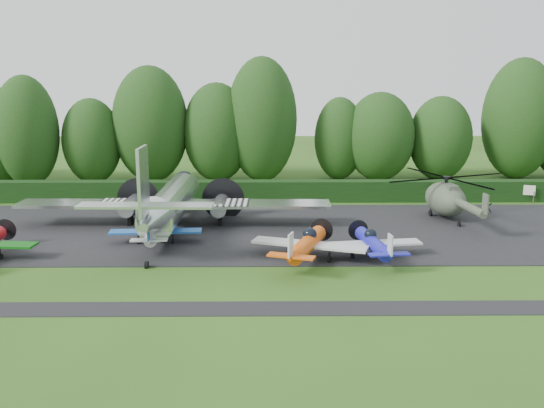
{
  "coord_description": "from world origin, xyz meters",
  "views": [
    {
      "loc": [
        3.45,
        -36.17,
        12.42
      ],
      "look_at": [
        3.88,
        8.48,
        2.5
      ],
      "focal_mm": 40.0,
      "sensor_mm": 36.0,
      "label": 1
    }
  ],
  "objects_px": {
    "light_plane_orange": "(307,244)",
    "sign_board": "(518,190)",
    "light_plane_white": "(155,231)",
    "transport_plane": "(171,203)",
    "light_plane_blue": "(373,243)",
    "helicopter": "(446,196)"
  },
  "relations": [
    {
      "from": "transport_plane",
      "to": "light_plane_white",
      "type": "relative_size",
      "value": 3.6
    },
    {
      "from": "light_plane_white",
      "to": "light_plane_orange",
      "type": "relative_size",
      "value": 0.86
    },
    {
      "from": "light_plane_white",
      "to": "helicopter",
      "type": "bearing_deg",
      "value": 21.85
    },
    {
      "from": "light_plane_orange",
      "to": "sign_board",
      "type": "distance_m",
      "value": 28.23
    },
    {
      "from": "light_plane_white",
      "to": "light_plane_blue",
      "type": "xyz_separation_m",
      "value": [
        15.17,
        -3.44,
        0.04
      ]
    },
    {
      "from": "transport_plane",
      "to": "helicopter",
      "type": "bearing_deg",
      "value": 8.35
    },
    {
      "from": "light_plane_blue",
      "to": "helicopter",
      "type": "bearing_deg",
      "value": 61.89
    },
    {
      "from": "light_plane_white",
      "to": "sign_board",
      "type": "bearing_deg",
      "value": 27.24
    },
    {
      "from": "helicopter",
      "to": "light_plane_white",
      "type": "bearing_deg",
      "value": -154.91
    },
    {
      "from": "light_plane_blue",
      "to": "sign_board",
      "type": "bearing_deg",
      "value": 53.84
    },
    {
      "from": "light_plane_blue",
      "to": "light_plane_orange",
      "type": "bearing_deg",
      "value": -164.36
    },
    {
      "from": "light_plane_blue",
      "to": "sign_board",
      "type": "distance_m",
      "value": 24.57
    },
    {
      "from": "sign_board",
      "to": "light_plane_orange",
      "type": "bearing_deg",
      "value": -158.72
    },
    {
      "from": "light_plane_white",
      "to": "sign_board",
      "type": "height_order",
      "value": "light_plane_white"
    },
    {
      "from": "sign_board",
      "to": "light_plane_white",
      "type": "bearing_deg",
      "value": -175.31
    },
    {
      "from": "light_plane_white",
      "to": "helicopter",
      "type": "relative_size",
      "value": 0.53
    },
    {
      "from": "light_plane_blue",
      "to": "helicopter",
      "type": "relative_size",
      "value": 0.55
    },
    {
      "from": "transport_plane",
      "to": "light_plane_blue",
      "type": "height_order",
      "value": "transport_plane"
    },
    {
      "from": "transport_plane",
      "to": "light_plane_white",
      "type": "distance_m",
      "value": 4.2
    },
    {
      "from": "light_plane_orange",
      "to": "helicopter",
      "type": "height_order",
      "value": "helicopter"
    },
    {
      "from": "transport_plane",
      "to": "sign_board",
      "type": "bearing_deg",
      "value": 16.83
    },
    {
      "from": "light_plane_white",
      "to": "transport_plane",
      "type": "bearing_deg",
      "value": 85.1
    }
  ]
}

